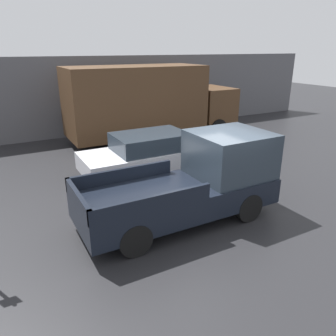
# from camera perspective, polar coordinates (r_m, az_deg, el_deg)

# --- Properties ---
(ground_plane) EXTENTS (60.00, 60.00, 0.00)m
(ground_plane) POSITION_cam_1_polar(r_m,az_deg,el_deg) (9.00, 6.97, -7.83)
(ground_plane) COLOR #232326
(building_wall) EXTENTS (28.00, 0.15, 3.84)m
(building_wall) POSITION_cam_1_polar(r_m,az_deg,el_deg) (17.23, -12.79, 12.12)
(building_wall) COLOR #56565B
(building_wall) RESTS_ON ground
(pickup_truck) EXTENTS (5.07, 1.97, 2.15)m
(pickup_truck) POSITION_cam_1_polar(r_m,az_deg,el_deg) (8.43, 4.97, -2.30)
(pickup_truck) COLOR black
(pickup_truck) RESTS_ON ground
(car) EXTENTS (4.52, 1.95, 1.47)m
(car) POSITION_cam_1_polar(r_m,az_deg,el_deg) (11.36, -3.48, 2.57)
(car) COLOR silver
(car) RESTS_ON ground
(delivery_truck) EXTENTS (8.20, 2.63, 3.45)m
(delivery_truck) POSITION_cam_1_polar(r_m,az_deg,el_deg) (15.62, -3.49, 11.46)
(delivery_truck) COLOR #4C331E
(delivery_truck) RESTS_ON ground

